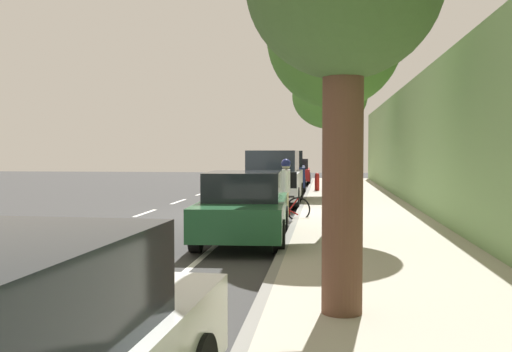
% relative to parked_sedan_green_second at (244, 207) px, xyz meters
% --- Properties ---
extents(ground, '(70.79, 70.79, 0.00)m').
position_rel_parked_sedan_green_second_xyz_m(ground, '(-1.00, 5.39, -0.75)').
color(ground, '#363636').
extents(sidewalk, '(3.64, 44.24, 0.12)m').
position_rel_parked_sedan_green_second_xyz_m(sidewalk, '(2.85, 5.39, -0.69)').
color(sidewalk, '#AEA496').
rests_on(sidewalk, ground).
extents(curb_edge, '(0.16, 44.24, 0.12)m').
position_rel_parked_sedan_green_second_xyz_m(curb_edge, '(0.95, 5.39, -0.69)').
color(curb_edge, gray).
rests_on(curb_edge, ground).
extents(lane_stripe_centre, '(0.14, 44.20, 0.01)m').
position_rel_parked_sedan_green_second_xyz_m(lane_stripe_centre, '(-3.92, 5.37, -0.75)').
color(lane_stripe_centre, white).
rests_on(lane_stripe_centre, ground).
extents(lane_stripe_bike_edge, '(0.12, 44.24, 0.01)m').
position_rel_parked_sedan_green_second_xyz_m(lane_stripe_bike_edge, '(-0.52, 5.39, -0.75)').
color(lane_stripe_bike_edge, white).
rests_on(lane_stripe_bike_edge, ground).
extents(building_facade, '(0.50, 44.24, 4.41)m').
position_rel_parked_sedan_green_second_xyz_m(building_facade, '(4.92, 5.39, 1.45)').
color(building_facade, '#769C5F').
rests_on(building_facade, ground).
extents(parked_sedan_green_second, '(1.98, 4.47, 1.52)m').
position_rel_parked_sedan_green_second_xyz_m(parked_sedan_green_second, '(0.00, 0.00, 0.00)').
color(parked_sedan_green_second, '#1E512D').
rests_on(parked_sedan_green_second, ground).
extents(parked_suv_silver_mid, '(1.98, 4.71, 1.99)m').
position_rel_parked_sedan_green_second_xyz_m(parked_suv_silver_mid, '(-0.09, 8.37, 0.27)').
color(parked_suv_silver_mid, '#B7BABF').
rests_on(parked_suv_silver_mid, ground).
extents(parked_suv_dark_blue_far, '(2.11, 4.77, 1.99)m').
position_rel_parked_sedan_green_second_xyz_m(parked_suv_dark_blue_far, '(-0.17, 15.56, 0.27)').
color(parked_suv_dark_blue_far, navy).
rests_on(parked_suv_dark_blue_far, ground).
extents(parked_sedan_red_farthest, '(1.93, 4.44, 1.52)m').
position_rel_parked_sedan_green_second_xyz_m(parked_sedan_red_farthest, '(-0.03, 22.16, 0.00)').
color(parked_sedan_red_farthest, maroon).
rests_on(parked_sedan_red_farthest, ground).
extents(bicycle_at_curb, '(1.72, 0.46, 0.74)m').
position_rel_parked_sedan_green_second_xyz_m(bicycle_at_curb, '(0.49, 3.82, -0.38)').
color(bicycle_at_curb, black).
rests_on(bicycle_at_curb, ground).
extents(cyclist_with_backpack, '(0.44, 0.62, 1.76)m').
position_rel_parked_sedan_green_second_xyz_m(cyclist_with_backpack, '(0.71, 3.37, 0.33)').
color(cyclist_with_backpack, '#C6B284').
rests_on(cyclist_with_backpack, ground).
extents(street_tree_far_end, '(2.96, 2.96, 5.92)m').
position_rel_parked_sedan_green_second_xyz_m(street_tree_far_end, '(1.93, 0.46, 3.65)').
color(street_tree_far_end, brown).
rests_on(street_tree_far_end, sidewalk).
extents(street_tree_corner, '(3.17, 3.17, 5.57)m').
position_rel_parked_sedan_green_second_xyz_m(street_tree_corner, '(1.93, 12.35, 3.51)').
color(street_tree_corner, brown).
rests_on(street_tree_corner, sidewalk).
extents(fire_hydrant, '(0.22, 0.22, 0.84)m').
position_rel_parked_sedan_green_second_xyz_m(fire_hydrant, '(1.38, 14.77, -0.21)').
color(fire_hydrant, red).
rests_on(fire_hydrant, sidewalk).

